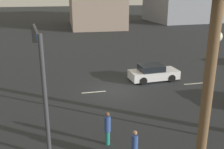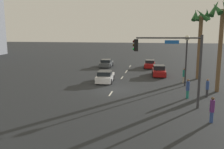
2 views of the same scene
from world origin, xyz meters
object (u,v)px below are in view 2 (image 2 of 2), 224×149
object	(u,v)px
car_1	(106,63)
pedestrian_1	(207,87)
car_2	(105,77)
car_0	(159,71)
pedestrian_0	(212,109)
car_3	(150,64)
palm_tree_0	(200,29)
pedestrian_3	(188,88)
streetlamp	(187,51)
pedestrian_2	(184,75)
traffic_signal	(176,58)
palm_tree_1	(222,24)

from	to	relation	value
car_1	pedestrian_1	distance (m)	22.42
car_2	pedestrian_1	xyz separation A→B (m)	(5.19, 10.92, 0.29)
car_1	car_2	bearing A→B (deg)	10.45
car_0	pedestrian_0	world-z (taller)	pedestrian_0
car_3	car_2	bearing A→B (deg)	-21.59
car_3	palm_tree_0	xyz separation A→B (m)	(9.13, 6.36, 5.85)
pedestrian_0	pedestrian_1	xyz separation A→B (m)	(-6.88, 1.07, -0.03)
car_2	pedestrian_3	distance (m)	10.86
car_0	palm_tree_0	xyz separation A→B (m)	(1.61, 4.94, 5.80)
streetlamp	pedestrian_0	distance (m)	11.81
streetlamp	pedestrian_3	size ratio (longest dim) A/B	3.15
pedestrian_0	pedestrian_2	world-z (taller)	pedestrian_0
pedestrian_0	palm_tree_0	world-z (taller)	palm_tree_0
traffic_signal	palm_tree_0	bearing A→B (deg)	163.24
pedestrian_2	car_1	bearing A→B (deg)	-134.52
car_0	pedestrian_3	distance (m)	11.84
car_1	streetlamp	size ratio (longest dim) A/B	0.78
pedestrian_2	pedestrian_3	world-z (taller)	pedestrian_3
pedestrian_3	streetlamp	bearing A→B (deg)	175.86
pedestrian_0	palm_tree_0	xyz separation A→B (m)	(-16.03, 1.69, 5.49)
traffic_signal	streetlamp	bearing A→B (deg)	167.86
pedestrian_0	pedestrian_2	distance (m)	13.26
car_1	car_2	world-z (taller)	car_2
pedestrian_0	palm_tree_0	bearing A→B (deg)	174.00
car_1	car_3	size ratio (longest dim) A/B	1.05
car_2	palm_tree_0	xyz separation A→B (m)	(-3.95, 11.54, 5.81)
streetlamp	pedestrian_0	bearing A→B (deg)	2.20
palm_tree_1	pedestrian_3	bearing A→B (deg)	-46.44
car_3	pedestrian_0	distance (m)	25.59
palm_tree_0	palm_tree_1	xyz separation A→B (m)	(6.83, 0.80, 0.38)
car_0	streetlamp	bearing A→B (deg)	24.28
pedestrian_1	palm_tree_0	world-z (taller)	palm_tree_0
car_3	pedestrian_0	bearing A→B (deg)	10.53
car_1	car_2	xyz separation A→B (m)	(12.85, 2.37, 0.02)
traffic_signal	pedestrian_3	distance (m)	4.58
car_0	pedestrian_2	distance (m)	5.27
pedestrian_2	car_0	bearing A→B (deg)	-146.46
car_1	traffic_signal	distance (m)	24.36
traffic_signal	palm_tree_1	bearing A→B (deg)	142.79
car_3	pedestrian_2	size ratio (longest dim) A/B	2.39
pedestrian_2	pedestrian_3	distance (m)	7.22
traffic_signal	car_2	bearing A→B (deg)	-140.15
car_0	car_1	world-z (taller)	car_0
car_0	pedestrian_0	distance (m)	17.95
streetlamp	pedestrian_0	xyz separation A→B (m)	(11.39, 0.44, -3.08)
traffic_signal	pedestrian_0	xyz separation A→B (m)	(2.97, 2.25, -3.08)
pedestrian_2	palm_tree_1	size ratio (longest dim) A/B	0.19
car_1	car_2	size ratio (longest dim) A/B	1.04
pedestrian_3	palm_tree_1	distance (m)	7.44
traffic_signal	streetlamp	xyz separation A→B (m)	(-8.42, 1.81, 0.01)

